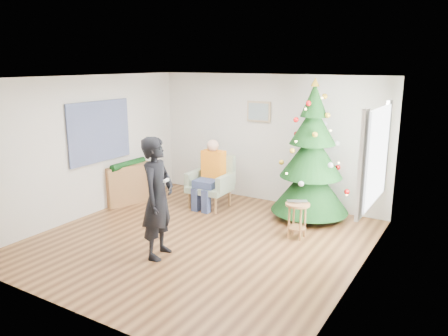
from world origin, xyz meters
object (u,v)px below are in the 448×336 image
Objects in this scene: armchair at (211,188)px; console at (129,184)px; standing_man at (158,198)px; stool at (297,220)px; christmas_tree at (312,157)px.

armchair reaches higher than console.
standing_man reaches higher than armchair.
armchair is 1.03× the size of console.
christmas_tree is at bearing 99.26° from stool.
christmas_tree is 3.71m from console.
console is (-1.56, -0.68, 0.02)m from armchair.
christmas_tree reaches higher than stool.
armchair is 2.46m from standing_man.
christmas_tree is at bearing -39.50° from standing_man.
stool is 2.18m from armchair.
armchair is (-1.91, -0.40, -0.77)m from christmas_tree.
stool is 2.34m from standing_man.
stool is 0.58× the size of armchair.
armchair is at bearing 43.87° from console.
armchair is at bearing 162.83° from stool.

